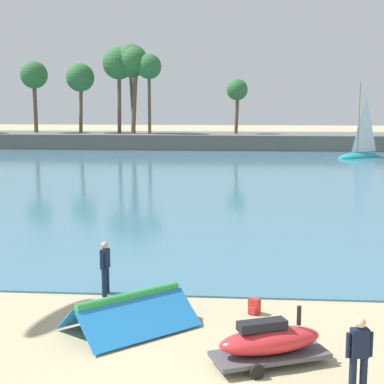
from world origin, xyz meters
The scene contains 8 objects.
sea centered at (0.00, 54.60, 0.03)m, with size 220.00×94.15×0.06m, color teal.
palm_headland centered at (-3.19, 61.85, 3.64)m, with size 101.60×6.32×12.56m.
folded_kite centered at (-1.51, 4.93, 0.61)m, with size 3.70×3.62×0.94m.
watercraft_on_trailer centered at (1.97, 3.13, 0.52)m, with size 2.78×1.91×1.28m.
person_rigging_by_gear centered at (3.65, 1.76, 0.89)m, with size 0.54×0.26×1.67m.
person_at_waterline centered at (-2.72, 7.49, 0.89)m, with size 0.25×0.55×1.67m.
backpack_near_kite centered at (1.70, 6.29, 0.21)m, with size 0.36×0.36×0.44m.
sailboat_near_shore centered at (13.25, 51.67, 0.79)m, with size 5.49×4.64×8.08m.
Camera 1 is at (1.30, -9.52, 5.85)m, focal length 55.78 mm.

